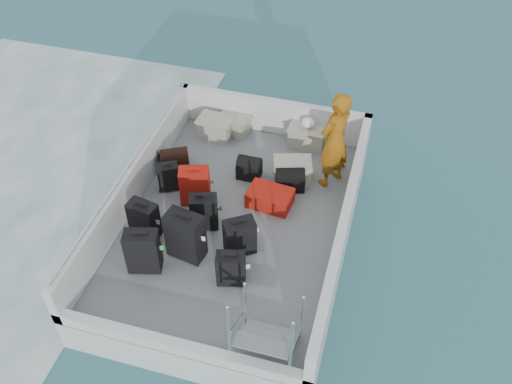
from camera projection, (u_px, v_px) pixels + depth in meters
ground at (235, 246)px, 9.58m from camera, size 160.00×160.00×0.00m
ferry_hull at (235, 234)px, 9.37m from camera, size 3.60×5.00×0.60m
deck at (234, 221)px, 9.15m from camera, size 3.30×4.70×0.02m
deck_fittings at (249, 223)px, 8.60m from camera, size 3.60×5.00×0.90m
suitcase_0 at (143, 252)px, 8.20m from camera, size 0.54×0.38×0.75m
suitcase_1 at (144, 220)px, 8.70m from camera, size 0.49×0.34×0.67m
suitcase_2 at (168, 177)px, 9.51m from camera, size 0.41×0.35×0.51m
suitcase_3 at (185, 236)px, 8.36m from camera, size 0.59×0.41×0.82m
suitcase_4 at (204, 212)px, 8.85m from camera, size 0.48×0.37×0.63m
suitcase_5 at (195, 186)px, 9.24m from camera, size 0.55×0.42×0.67m
suitcase_6 at (231, 269)px, 8.08m from camera, size 0.46×0.33×0.57m
suitcase_7 at (240, 237)px, 8.46m from camera, size 0.53×0.47×0.64m
suitcase_8 at (270, 198)px, 9.32m from camera, size 0.76×0.54×0.28m
duffel_0 at (175, 161)px, 9.95m from camera, size 0.56×0.49×0.32m
duffel_1 at (249, 169)px, 9.80m from camera, size 0.40×0.30×0.32m
duffel_2 at (290, 181)px, 9.58m from camera, size 0.55×0.43×0.32m
crate_0 at (216, 128)px, 10.59m from camera, size 0.64×0.47×0.36m
crate_1 at (234, 125)px, 10.69m from camera, size 0.62×0.50×0.33m
crate_2 at (307, 136)px, 10.40m from camera, size 0.64×0.46×0.38m
crate_3 at (292, 172)px, 9.72m from camera, size 0.69×0.57×0.36m
yellow_bag at (336, 161)px, 10.02m from camera, size 0.28×0.26×0.22m
white_bag at (308, 124)px, 10.20m from camera, size 0.24×0.24×0.18m
passenger at (335, 140)px, 9.20m from camera, size 0.71×0.78×1.78m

